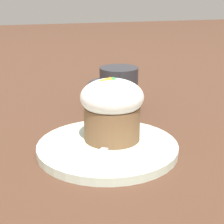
# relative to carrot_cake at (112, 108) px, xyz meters

# --- Properties ---
(ground_plane) EXTENTS (4.00, 4.00, 0.00)m
(ground_plane) POSITION_rel_carrot_cake_xyz_m (0.01, 0.02, -0.06)
(ground_plane) COLOR #513323
(dessert_plate) EXTENTS (0.22, 0.22, 0.01)m
(dessert_plate) POSITION_rel_carrot_cake_xyz_m (0.01, 0.02, -0.06)
(dessert_plate) COLOR silver
(dessert_plate) RESTS_ON ground_plane
(carrot_cake) EXTENTS (0.10, 0.10, 0.10)m
(carrot_cake) POSITION_rel_carrot_cake_xyz_m (0.00, 0.00, 0.00)
(carrot_cake) COLOR brown
(carrot_cake) RESTS_ON dessert_plate
(spoon) EXTENTS (0.09, 0.11, 0.01)m
(spoon) POSITION_rel_carrot_cake_xyz_m (0.02, 0.03, -0.05)
(spoon) COLOR silver
(spoon) RESTS_ON dessert_plate
(coffee_cup) EXTENTS (0.11, 0.08, 0.09)m
(coffee_cup) POSITION_rel_carrot_cake_xyz_m (-0.06, -0.17, -0.02)
(coffee_cup) COLOR #2D2D33
(coffee_cup) RESTS_ON ground_plane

